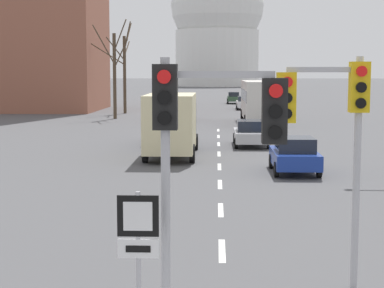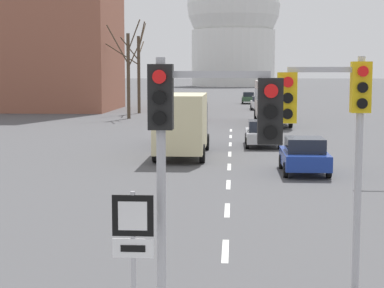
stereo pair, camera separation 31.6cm
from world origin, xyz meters
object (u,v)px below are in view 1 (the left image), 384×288
object	(u,v)px
sedan_distant_centre	(294,155)
city_bus	(259,99)
route_sign_post	(138,247)
traffic_signal_centre_tall	(204,132)
sedan_near_right	(176,110)
delivery_truck	(172,123)
sedan_far_left	(244,103)
sedan_mid_centre	(234,98)
sedan_near_left	(163,129)
sedan_far_right	(251,133)
traffic_signal_near_right	(332,115)

from	to	relation	value
sedan_distant_centre	city_bus	bearing A→B (deg)	89.60
route_sign_post	city_bus	distance (m)	43.39
traffic_signal_centre_tall	sedan_near_right	xyz separation A→B (m)	(-3.34, 45.85, -2.45)
city_bus	delivery_truck	bearing A→B (deg)	-105.59
traffic_signal_centre_tall	sedan_far_left	world-z (taller)	traffic_signal_centre_tall
sedan_near_right	sedan_mid_centre	size ratio (longest dim) A/B	1.07
traffic_signal_centre_tall	sedan_far_left	size ratio (longest dim) A/B	0.98
sedan_distant_centre	delivery_truck	size ratio (longest dim) A/B	0.53
sedan_mid_centre	sedan_distant_centre	size ratio (longest dim) A/B	1.10
traffic_signal_centre_tall	sedan_near_left	distance (m)	28.84
sedan_near_right	sedan_far_left	bearing A→B (deg)	68.69
sedan_far_right	city_bus	bearing A→B (deg)	84.65
sedan_far_left	city_bus	distance (m)	20.27
route_sign_post	sedan_near_right	xyz separation A→B (m)	(-2.40, 46.25, -0.82)
traffic_signal_centre_tall	traffic_signal_near_right	xyz separation A→B (m)	(2.39, 2.91, 0.06)
sedan_mid_centre	city_bus	world-z (taller)	city_bus
sedan_far_right	sedan_far_left	bearing A→B (deg)	88.13
route_sign_post	sedan_near_right	bearing A→B (deg)	92.97
sedan_near_left	sedan_far_left	bearing A→B (deg)	79.60
sedan_near_right	city_bus	distance (m)	7.72
sedan_near_right	sedan_distant_centre	size ratio (longest dim) A/B	1.18
sedan_far_right	delivery_truck	distance (m)	6.37
route_sign_post	sedan_far_right	distance (m)	27.70
sedan_near_left	sedan_distant_centre	distance (m)	12.93
sedan_near_right	sedan_distant_centre	distance (m)	29.29
traffic_signal_centre_tall	city_bus	bearing A→B (deg)	85.14
route_sign_post	sedan_mid_centre	bearing A→B (deg)	87.46
sedan_near_right	sedan_distant_centre	world-z (taller)	sedan_near_right
traffic_signal_near_right	city_bus	world-z (taller)	traffic_signal_near_right
city_bus	sedan_far_right	bearing A→B (deg)	-95.35
route_sign_post	sedan_near_left	distance (m)	29.07
traffic_signal_near_right	city_bus	size ratio (longest dim) A/B	0.42
sedan_mid_centre	delivery_truck	bearing A→B (deg)	-94.77
sedan_near_right	sedan_far_right	distance (m)	19.54
route_sign_post	sedan_far_right	xyz separation A→B (m)	(3.11, 27.50, -0.97)
traffic_signal_centre_tall	sedan_far_right	xyz separation A→B (m)	(2.17, 27.10, -2.60)
traffic_signal_near_right	sedan_far_right	size ratio (longest dim) A/B	1.05
route_sign_post	city_bus	size ratio (longest dim) A/B	0.23
traffic_signal_near_right	sedan_near_right	xyz separation A→B (m)	(-5.73, 42.94, -2.51)
sedan_far_right	sedan_near_right	bearing A→B (deg)	106.37
route_sign_post	traffic_signal_centre_tall	bearing A→B (deg)	23.21
route_sign_post	sedan_far_left	size ratio (longest dim) A/B	0.55
traffic_signal_centre_tall	sedan_distant_centre	size ratio (longest dim) A/B	1.15
delivery_truck	traffic_signal_centre_tall	bearing A→B (deg)	-84.81
sedan_far_left	city_bus	size ratio (longest dim) A/B	0.42
sedan_mid_centre	delivery_truck	distance (m)	54.15
sedan_near_left	city_bus	size ratio (longest dim) A/B	0.37
traffic_signal_near_right	sedan_far_left	distance (m)	60.12
traffic_signal_centre_tall	sedan_near_left	bearing A→B (deg)	95.93
sedan_far_left	delivery_truck	xyz separation A→B (m)	(-5.37, -40.56, 0.94)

